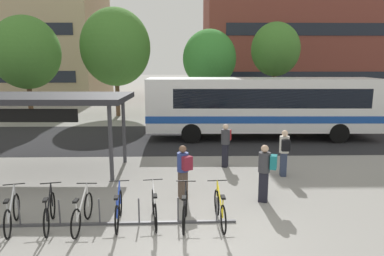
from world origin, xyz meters
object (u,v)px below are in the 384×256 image
Objects in this scene: parked_bicycle_white_2 at (82,213)px; commuter_black_pack_1 at (284,150)px; parked_bicycle_yellow_6 at (220,209)px; street_tree_1 at (275,50)px; street_tree_3 at (26,53)px; parked_bicycle_black_1 at (50,212)px; parked_bicycle_black_5 at (185,210)px; city_bus at (260,105)px; street_tree_2 at (116,47)px; parked_bicycle_white_4 at (154,208)px; parked_bicycle_blue_3 at (119,210)px; commuter_red_pack_0 at (226,142)px; commuter_teal_pack_3 at (265,169)px; commuter_maroon_pack_2 at (183,169)px; street_tree_0 at (209,59)px; parked_bicycle_silver_0 at (12,214)px; transit_shelter at (39,100)px.

commuter_black_pack_1 is at bearing -56.98° from parked_bicycle_white_2.
commuter_black_pack_1 reaches higher than parked_bicycle_yellow_6.
street_tree_3 is at bearing -174.49° from street_tree_1.
parked_bicycle_black_1 is 0.98× the size of parked_bicycle_black_5.
city_bus is 1.72× the size of street_tree_3.
parked_bicycle_black_5 is at bearing -74.52° from street_tree_2.
parked_bicycle_white_4 and parked_bicycle_black_5 have the same top height.
parked_bicycle_blue_3 is 0.22× the size of street_tree_2.
parked_bicycle_yellow_6 is 1.01× the size of commuter_red_pack_0.
parked_bicycle_blue_3 is 1.00× the size of commuter_teal_pack_3.
street_tree_0 reaches higher than commuter_maroon_pack_2.
city_bus is 8.16m from street_tree_1.
parked_bicycle_yellow_6 is at bearing -103.04° from parked_bicycle_silver_0.
parked_bicycle_black_5 is at bearing -38.80° from transit_shelter.
transit_shelter is at bearing 10.51° from parked_bicycle_black_1.
transit_shelter is at bearing 37.74° from parked_bicycle_white_4.
commuter_black_pack_1 is (8.85, -0.83, -1.70)m from transit_shelter.
parked_bicycle_black_1 is 0.99× the size of commuter_red_pack_0.
parked_bicycle_white_2 is at bearing 95.50° from commuter_maroon_pack_2.
parked_bicycle_black_5 is at bearing -96.12° from street_tree_0.
street_tree_2 reaches higher than parked_bicycle_silver_0.
parked_bicycle_black_1 is 4.25m from parked_bicycle_yellow_6.
parked_bicycle_silver_0 is 0.25× the size of street_tree_1.
commuter_black_pack_1 reaches higher than parked_bicycle_white_4.
parked_bicycle_blue_3 is 1.00× the size of parked_bicycle_yellow_6.
street_tree_3 is at bearing 27.74° from parked_bicycle_white_2.
city_bus is 1.92× the size of street_tree_0.
commuter_black_pack_1 is at bearing -58.60° from parked_bicycle_white_4.
parked_bicycle_silver_0 and parked_bicycle_white_2 have the same top height.
commuter_teal_pack_3 is at bearing 80.07° from city_bus.
street_tree_3 reaches higher than commuter_teal_pack_3.
commuter_teal_pack_3 is 16.74m from street_tree_1.
street_tree_3 is at bearing 6.83° from commuter_maroon_pack_2.
street_tree_0 is (0.21, 11.96, 3.25)m from commuter_red_pack_0.
transit_shelter is (-2.76, 4.64, 2.29)m from parked_bicycle_white_2.
parked_bicycle_black_5 is 2.79m from commuter_teal_pack_3.
street_tree_0 is at bearing -2.83° from parked_bicycle_black_5.
commuter_red_pack_0 is (1.60, 4.91, 0.60)m from parked_bicycle_black_5.
parked_bicycle_yellow_6 is 1.03× the size of commuter_black_pack_1.
parked_bicycle_black_1 is at bearing 54.94° from city_bus.
transit_shelter is (-9.33, -5.49, 0.90)m from city_bus.
street_tree_0 is (3.48, 16.81, 3.85)m from parked_bicycle_blue_3.
city_bus is 15.70m from street_tree_3.
street_tree_2 is at bearing 8.69° from parked_bicycle_white_2.
commuter_black_pack_1 is at bearing 80.53° from commuter_red_pack_0.
commuter_black_pack_1 is (5.23, 3.64, 0.59)m from parked_bicycle_blue_3.
parked_bicycle_black_1 is 18.11m from street_tree_0.
commuter_teal_pack_3 is at bearing 34.35° from commuter_red_pack_0.
commuter_red_pack_0 is at bearing -90.99° from street_tree_0.
commuter_teal_pack_3 reaches higher than commuter_black_pack_1.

